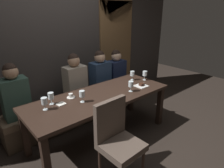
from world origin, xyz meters
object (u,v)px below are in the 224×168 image
(wine_glass_end_right, at_px, (132,74))
(dessert_plate, at_px, (141,85))
(banquette_bench, at_px, (77,109))
(wine_glass_center_back, at_px, (82,94))
(diner_far_end, at_px, (100,72))
(wine_glass_far_left, at_px, (44,101))
(chair_near_side, at_px, (117,136))
(diner_redhead, at_px, (14,93))
(dining_table, at_px, (100,100))
(wine_glass_end_left, at_px, (131,84))
(espresso_cup, at_px, (71,96))
(wine_glass_far_right, at_px, (51,96))
(diner_bearded, at_px, (75,78))
(diner_near_end, at_px, (116,69))
(wine_glass_near_left, at_px, (145,74))

(wine_glass_end_right, distance_m, dessert_plate, 0.34)
(banquette_bench, bearing_deg, wine_glass_center_back, -114.11)
(wine_glass_end_right, bearing_deg, dessert_plate, -109.23)
(diner_far_end, xyz_separation_m, wine_glass_far_left, (-1.33, -0.58, 0.04))
(chair_near_side, relative_size, diner_redhead, 1.21)
(dining_table, xyz_separation_m, wine_glass_center_back, (-0.32, -0.02, 0.20))
(wine_glass_end_left, xyz_separation_m, espresso_cup, (-0.81, 0.40, -0.09))
(diner_far_end, relative_size, espresso_cup, 6.53)
(wine_glass_end_right, bearing_deg, dining_table, -169.90)
(wine_glass_far_right, xyz_separation_m, wine_glass_center_back, (0.35, -0.21, 0.00))
(banquette_bench, bearing_deg, dining_table, -90.00)
(diner_bearded, xyz_separation_m, diner_near_end, (0.98, 0.04, -0.03))
(banquette_bench, bearing_deg, diner_near_end, 1.46)
(diner_far_end, relative_size, diner_near_end, 1.07)
(chair_near_side, relative_size, diner_bearded, 1.22)
(diner_redhead, relative_size, wine_glass_near_left, 4.93)
(wine_glass_far_right, height_order, wine_glass_near_left, same)
(banquette_bench, xyz_separation_m, diner_redhead, (-0.98, -0.01, 0.60))
(diner_redhead, height_order, diner_far_end, diner_redhead)
(wine_glass_far_left, relative_size, espresso_cup, 1.37)
(dining_table, distance_m, diner_redhead, 1.21)
(wine_glass_far_right, bearing_deg, wine_glass_end_left, -19.26)
(wine_glass_far_left, height_order, wine_glass_center_back, same)
(dining_table, distance_m, chair_near_side, 0.80)
(diner_far_end, relative_size, wine_glass_end_right, 4.78)
(wine_glass_end_right, distance_m, espresso_cup, 1.22)
(diner_near_end, height_order, wine_glass_far_right, diner_near_end)
(diner_far_end, xyz_separation_m, diner_near_end, (0.44, 0.04, -0.02))
(wine_glass_end_right, bearing_deg, wine_glass_far_right, 178.46)
(diner_redhead, height_order, wine_glass_near_left, diner_redhead)
(wine_glass_far_left, bearing_deg, banquette_bench, 37.14)
(wine_glass_far_right, relative_size, wine_glass_far_left, 1.00)
(diner_far_end, relative_size, wine_glass_far_right, 4.78)
(diner_near_end, bearing_deg, wine_glass_end_right, -102.90)
(espresso_cup, bearing_deg, diner_near_end, 21.31)
(wine_glass_far_left, distance_m, dessert_plate, 1.56)
(wine_glass_near_left, relative_size, dessert_plate, 0.86)
(wine_glass_near_left, bearing_deg, wine_glass_far_left, 177.24)
(chair_near_side, distance_m, wine_glass_center_back, 0.76)
(wine_glass_near_left, bearing_deg, diner_near_end, 93.15)
(diner_bearded, relative_size, wine_glass_end_left, 4.91)
(wine_glass_near_left, distance_m, espresso_cup, 1.40)
(diner_bearded, bearing_deg, diner_near_end, 2.50)
(wine_glass_far_right, xyz_separation_m, wine_glass_far_left, (-0.13, -0.10, 0.00))
(diner_far_end, height_order, diner_near_end, diner_far_end)
(dining_table, relative_size, diner_near_end, 3.00)
(wine_glass_far_right, distance_m, wine_glass_end_right, 1.51)
(diner_far_end, xyz_separation_m, wine_glass_end_right, (0.31, -0.53, 0.03))
(diner_far_end, relative_size, wine_glass_end_left, 4.78)
(dining_table, relative_size, banquette_bench, 0.88)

